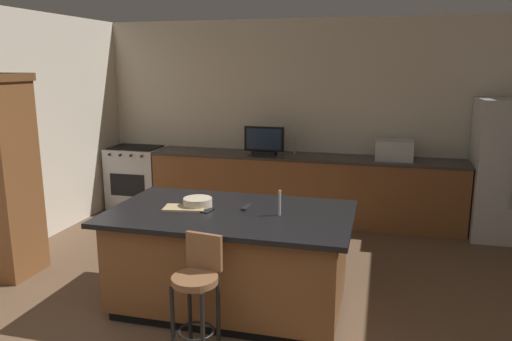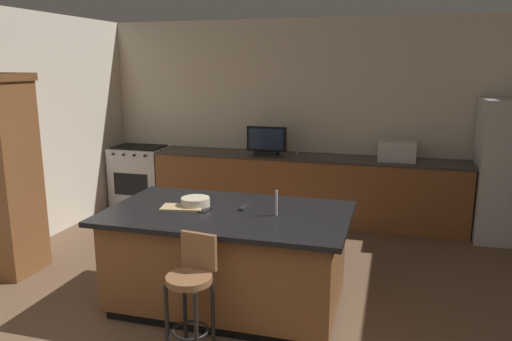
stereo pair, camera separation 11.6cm
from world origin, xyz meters
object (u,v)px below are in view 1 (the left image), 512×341
at_px(tv_monitor, 264,142).
at_px(cutting_board, 185,208).
at_px(refrigerator, 509,170).
at_px(microwave, 394,150).
at_px(cell_phone, 208,210).
at_px(range_oven, 137,177).
at_px(bar_stool_center, 197,288).
at_px(fruit_bowl, 198,202).
at_px(tv_remote, 247,207).
at_px(kitchen_island, 231,259).

xyz_separation_m(tv_monitor, cutting_board, (-0.08, -2.67, -0.19)).
bearing_deg(cutting_board, refrigerator, 39.42).
xyz_separation_m(microwave, cell_phone, (-1.62, -2.73, -0.15)).
relative_size(refrigerator, range_oven, 1.86).
relative_size(refrigerator, bar_stool_center, 1.86).
height_order(range_oven, cell_phone, range_oven).
height_order(tv_monitor, cell_phone, tv_monitor).
height_order(refrigerator, cutting_board, refrigerator).
bearing_deg(microwave, fruit_bowl, -123.59).
height_order(microwave, tv_remote, microwave).
bearing_deg(fruit_bowl, bar_stool_center, -69.54).
height_order(refrigerator, fruit_bowl, refrigerator).
bearing_deg(tv_monitor, bar_stool_center, -84.46).
height_order(bar_stool_center, tv_remote, bar_stool_center).
bearing_deg(microwave, bar_stool_center, -112.01).
xyz_separation_m(range_oven, tv_remote, (2.47, -2.56, 0.45)).
relative_size(kitchen_island, range_oven, 2.25).
height_order(bar_stool_center, fruit_bowl, fruit_bowl).
bearing_deg(cutting_board, cell_phone, -1.66).
xyz_separation_m(kitchen_island, refrigerator, (2.82, 2.62, 0.42)).
xyz_separation_m(microwave, tv_remote, (-1.31, -2.57, -0.14)).
distance_m(microwave, cell_phone, 3.18).
bearing_deg(fruit_bowl, cell_phone, -36.66).
distance_m(range_oven, fruit_bowl, 3.36).
relative_size(kitchen_island, tv_remote, 12.56).
xyz_separation_m(refrigerator, tv_remote, (-2.70, -2.50, 0.04)).
relative_size(kitchen_island, fruit_bowl, 8.20).
bearing_deg(tv_monitor, cell_phone, -87.08).
bearing_deg(tv_remote, tv_monitor, 104.03).
distance_m(cell_phone, cutting_board, 0.22).
bearing_deg(bar_stool_center, fruit_bowl, 118.33).
distance_m(refrigerator, microwave, 1.41).
height_order(tv_monitor, tv_remote, tv_monitor).
bearing_deg(kitchen_island, tv_remote, 46.78).
relative_size(kitchen_island, microwave, 4.45).
distance_m(bar_stool_center, fruit_bowl, 1.01).
bearing_deg(cell_phone, tv_remote, 36.79).
bearing_deg(kitchen_island, tv_monitor, 97.15).
height_order(tv_monitor, fruit_bowl, tv_monitor).
xyz_separation_m(kitchen_island, bar_stool_center, (0.00, -0.82, 0.10)).
height_order(refrigerator, microwave, refrigerator).
bearing_deg(bar_stool_center, cell_phone, 112.11).
xyz_separation_m(refrigerator, microwave, (-1.39, 0.07, 0.18)).
bearing_deg(kitchen_island, microwave, 62.08).
bearing_deg(refrigerator, range_oven, 179.28).
bearing_deg(range_oven, cell_phone, -51.62).
distance_m(kitchen_island, tv_monitor, 2.74).
relative_size(tv_remote, cutting_board, 0.46).
distance_m(microwave, tv_monitor, 1.76).
bearing_deg(tv_remote, kitchen_island, -129.29).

